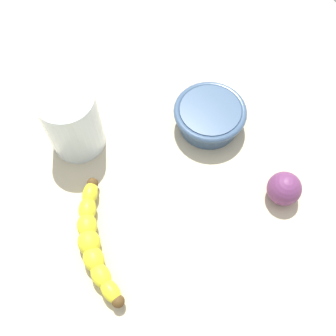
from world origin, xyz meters
TOP-DOWN VIEW (x-y plane):
  - wooden_tabletop at (0.00, 0.00)cm, footprint 120.00×120.00cm
  - banana at (6.39, -11.19)cm, footprint 20.95×8.49cm
  - smoothie_glass at (-12.46, -4.93)cm, footprint 9.49×9.49cm
  - ceramic_bowl at (-3.23, 17.07)cm, footprint 13.07×13.07cm
  - plum_fruit at (15.07, 19.40)cm, footprint 5.65×5.65cm

SIDE VIEW (x-z plane):
  - wooden_tabletop at x=0.00cm, z-range 0.00..3.00cm
  - banana at x=6.39cm, z-range 3.00..6.54cm
  - plum_fruit at x=15.07cm, z-range 3.00..8.65cm
  - ceramic_bowl at x=-3.23cm, z-range 3.47..8.26cm
  - smoothie_glass at x=-12.46cm, z-range 2.95..15.44cm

